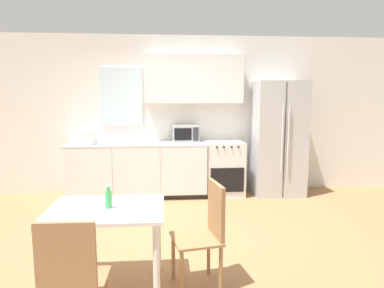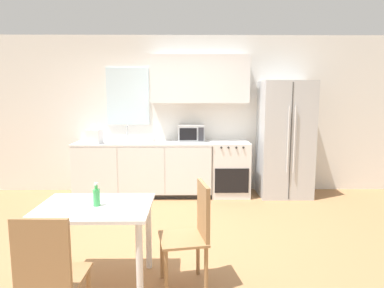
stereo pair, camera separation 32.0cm
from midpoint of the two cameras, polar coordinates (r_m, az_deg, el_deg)
ground_plane at (r=4.27m, az=-6.93°, el=-15.17°), size 12.00×12.00×0.00m
wall_back at (r=5.99m, az=-5.62°, el=5.91°), size 12.00×0.38×2.70m
kitchen_counter at (r=5.83m, az=-10.53°, el=-4.18°), size 2.29×0.65×0.90m
oven_range at (r=5.87m, az=3.81°, el=-4.01°), size 0.63×0.64×0.91m
refrigerator at (r=5.96m, az=12.61°, el=0.94°), size 0.84×0.72×1.92m
kitchen_sink at (r=5.80m, az=-13.51°, el=0.33°), size 0.59×0.41×0.27m
microwave at (r=5.83m, az=-2.65°, el=1.81°), size 0.45×0.33×0.28m
coffee_mug at (r=5.55m, az=-8.90°, el=0.41°), size 0.12×0.09×0.09m
grocery_bag_0 at (r=5.72m, az=-18.51°, el=1.26°), size 0.25×0.23×0.32m
dining_table at (r=3.12m, az=-16.97°, el=-12.29°), size 0.97×0.74×0.74m
dining_chair_near at (r=2.52m, az=-23.20°, el=-19.68°), size 0.41×0.41×0.93m
dining_chair_side at (r=3.08m, az=-0.56°, el=-13.73°), size 0.46×0.46×0.93m
drink_bottle at (r=3.05m, az=-16.73°, el=-8.74°), size 0.06×0.06×0.20m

